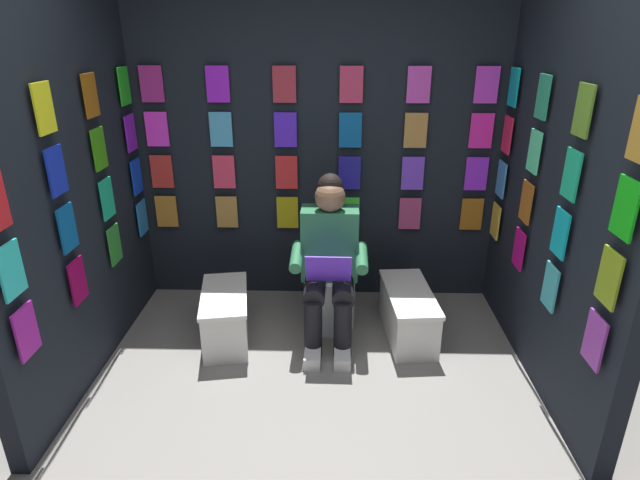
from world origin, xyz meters
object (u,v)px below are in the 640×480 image
object	(u,v)px
person_reading	(329,261)
comic_longbox_near	(408,313)
toilet	(330,281)
comic_longbox_far	(226,316)

from	to	relation	value
person_reading	comic_longbox_near	size ratio (longest dim) A/B	1.57
person_reading	toilet	bearing A→B (deg)	-89.89
toilet	person_reading	size ratio (longest dim) A/B	0.65
comic_longbox_near	comic_longbox_far	world-z (taller)	comic_longbox_far
toilet	comic_longbox_far	bearing A→B (deg)	22.93
toilet	comic_longbox_far	distance (m)	0.81
comic_longbox_near	toilet	bearing A→B (deg)	-24.39
person_reading	comic_longbox_near	xyz separation A→B (m)	(-0.57, -0.02, -0.42)
toilet	comic_longbox_far	world-z (taller)	toilet
person_reading	comic_longbox_near	distance (m)	0.71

